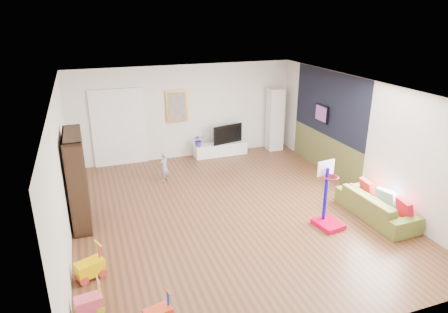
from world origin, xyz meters
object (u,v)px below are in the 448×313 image
object	(u,v)px
sofa	(376,206)
bookshelf	(77,179)
media_console	(221,149)
basketball_hoop	(331,196)

from	to	relation	value
sofa	bookshelf	bearing A→B (deg)	70.24
media_console	bookshelf	size ratio (longest dim) A/B	0.83
media_console	bookshelf	bearing A→B (deg)	-145.92
basketball_hoop	sofa	bearing A→B (deg)	-9.60
media_console	basketball_hoop	xyz separation A→B (m)	(0.67, -4.73, 0.50)
bookshelf	basketball_hoop	bearing A→B (deg)	-21.76
bookshelf	basketball_hoop	size ratio (longest dim) A/B	1.40
sofa	basketball_hoop	world-z (taller)	basketball_hoop
bookshelf	sofa	xyz separation A→B (m)	(5.83, -1.89, -0.69)
media_console	sofa	size ratio (longest dim) A/B	0.86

